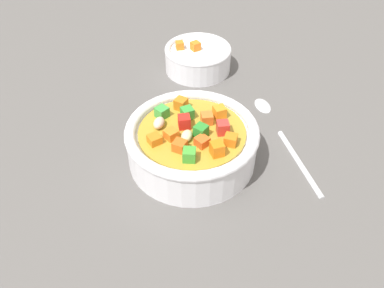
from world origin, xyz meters
TOP-DOWN VIEW (x-y plane):
  - ground_plane at (0.00, 0.00)cm, footprint 140.00×140.00cm
  - soup_bowl_main at (-0.00, -0.01)cm, footprint 16.57×16.57cm
  - spoon at (13.43, -0.25)cm, footprint 5.43×20.43cm
  - side_bowl_small at (10.25, 19.33)cm, footprint 11.09×11.09cm

SIDE VIEW (x-z plane):
  - ground_plane at x=0.00cm, z-range -2.00..0.00cm
  - spoon at x=13.43cm, z-range -0.02..0.78cm
  - side_bowl_small at x=10.25cm, z-range -0.26..4.71cm
  - soup_bowl_main at x=0.00cm, z-range -0.22..6.11cm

